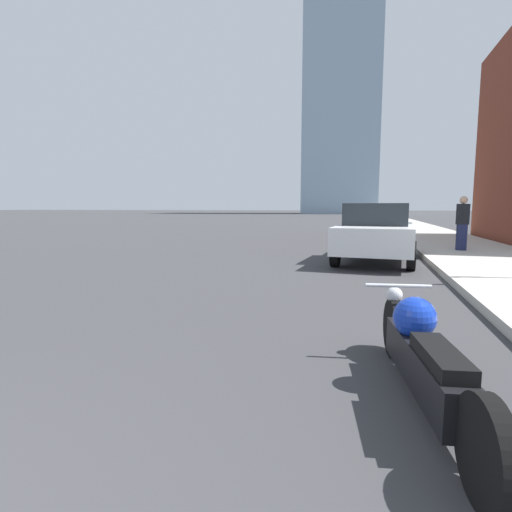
% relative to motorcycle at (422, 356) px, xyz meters
% --- Properties ---
extents(sidewalk, '(3.41, 240.00, 0.15)m').
position_rel_motorcycle_xyz_m(sidewalk, '(2.88, 36.69, -0.30)').
color(sidewalk, '#B2ADA3').
rests_on(sidewalk, ground_plane).
extents(distant_tower, '(17.05, 17.05, 50.30)m').
position_rel_motorcycle_xyz_m(distant_tower, '(-6.57, 96.69, 24.77)').
color(distant_tower, '#8CA5BC').
rests_on(distant_tower, ground_plane).
extents(motorcycle, '(0.69, 2.65, 0.78)m').
position_rel_motorcycle_xyz_m(motorcycle, '(0.00, 0.00, 0.00)').
color(motorcycle, black).
rests_on(motorcycle, ground_plane).
extents(parked_car_white, '(2.29, 4.73, 1.61)m').
position_rel_motorcycle_xyz_m(parked_car_white, '(-0.17, 8.42, 0.46)').
color(parked_car_white, silver).
rests_on(parked_car_white, ground_plane).
extents(parked_car_yellow, '(2.00, 4.40, 1.62)m').
position_rel_motorcycle_xyz_m(parked_car_yellow, '(-0.06, 21.55, 0.44)').
color(parked_car_yellow, gold).
rests_on(parked_car_yellow, ground_plane).
extents(pedestrian, '(0.36, 0.24, 1.71)m').
position_rel_motorcycle_xyz_m(pedestrian, '(2.49, 10.76, 0.65)').
color(pedestrian, '#1E2347').
rests_on(pedestrian, sidewalk).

